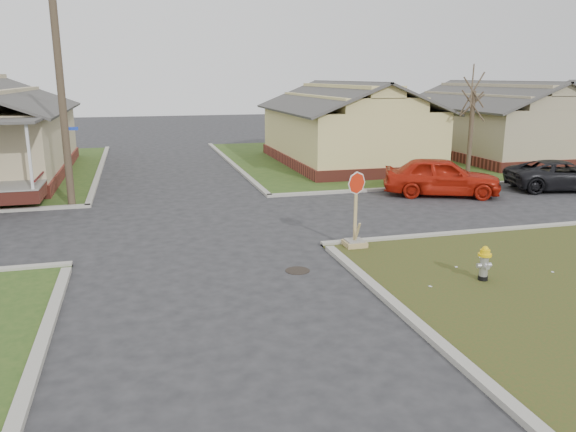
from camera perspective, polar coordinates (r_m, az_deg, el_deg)
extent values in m
plane|color=#252527|center=(14.72, -7.87, -5.65)|extent=(120.00, 120.00, 0.00)
cube|color=#2D491A|center=(39.92, 21.44, 6.02)|extent=(37.00, 19.00, 0.05)
cylinder|color=black|center=(14.67, 0.98, -5.56)|extent=(0.64, 0.64, 0.01)
cube|color=brown|center=(32.77, 5.85, 5.85)|extent=(7.20, 11.20, 0.60)
cube|color=#E6D687|center=(32.58, 5.92, 8.64)|extent=(7.00, 11.00, 2.60)
cube|color=brown|center=(37.51, 20.35, 6.09)|extent=(7.20, 11.20, 0.60)
cube|color=tan|center=(37.35, 20.56, 8.51)|extent=(7.00, 11.00, 2.60)
cylinder|color=#3A2F21|center=(22.82, -22.08, 11.97)|extent=(0.28, 0.28, 9.00)
cylinder|color=#3A2F21|center=(28.77, 18.05, 7.82)|extent=(0.22, 0.22, 4.20)
cylinder|color=black|center=(14.69, 19.18, -5.95)|extent=(0.24, 0.24, 0.11)
cylinder|color=#B1B0B5|center=(14.59, 19.27, -4.83)|extent=(0.21, 0.21, 0.50)
sphere|color=#B1B0B5|center=(14.52, 19.35, -3.90)|extent=(0.21, 0.21, 0.21)
cylinder|color=yellow|center=(14.50, 19.37, -3.74)|extent=(0.32, 0.32, 0.06)
cylinder|color=yellow|center=(14.48, 19.39, -3.45)|extent=(0.24, 0.24, 0.11)
sphere|color=yellow|center=(14.46, 19.41, -3.21)|extent=(0.16, 0.16, 0.16)
cube|color=tan|center=(16.69, 6.77, -2.79)|extent=(0.62, 0.62, 0.15)
cube|color=gray|center=(16.66, 6.78, -2.48)|extent=(0.50, 0.50, 0.04)
cube|color=tan|center=(16.41, 6.88, 0.79)|extent=(0.09, 0.04, 2.09)
cylinder|color=red|center=(16.22, 7.01, 3.33)|extent=(0.56, 0.25, 0.60)
cylinder|color=silver|center=(16.23, 6.99, 3.34)|extent=(0.63, 0.28, 0.68)
imported|color=#B41D0C|center=(24.55, 15.34, 3.90)|extent=(5.17, 3.62, 1.63)
imported|color=black|center=(27.69, 26.06, 3.74)|extent=(5.09, 3.11, 1.32)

